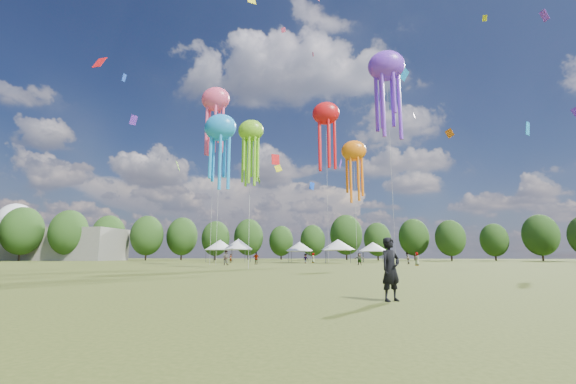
# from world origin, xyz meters

# --- Properties ---
(ground) EXTENTS (300.00, 300.00, 0.00)m
(ground) POSITION_xyz_m (0.00, 0.00, 0.00)
(ground) COLOR #384416
(ground) RESTS_ON ground
(observer_main) EXTENTS (0.74, 0.71, 1.70)m
(observer_main) POSITION_xyz_m (6.99, -1.75, 0.85)
(observer_main) COLOR black
(observer_main) RESTS_ON ground
(spectator_near) EXTENTS (1.00, 0.83, 1.87)m
(spectator_near) POSITION_xyz_m (-9.93, 33.87, 0.94)
(spectator_near) COLOR gray
(spectator_near) RESTS_ON ground
(spectators_far) EXTENTS (28.88, 18.23, 1.71)m
(spectators_far) POSITION_xyz_m (3.65, 43.08, 0.81)
(spectators_far) COLOR gray
(spectators_far) RESTS_ON ground
(festival_tents) EXTENTS (35.04, 12.90, 4.34)m
(festival_tents) POSITION_xyz_m (-5.53, 55.54, 3.11)
(festival_tents) COLOR #47474C
(festival_tents) RESTS_ON ground
(show_kites) EXTENTS (29.74, 25.00, 32.36)m
(show_kites) POSITION_xyz_m (1.62, 38.71, 21.61)
(show_kites) COLOR #1B94E7
(show_kites) RESTS_ON ground
(small_kites) EXTENTS (73.71, 68.25, 45.31)m
(small_kites) POSITION_xyz_m (1.59, 42.61, 29.19)
(small_kites) COLOR #1B94E7
(small_kites) RESTS_ON ground
(treeline) EXTENTS (201.57, 95.24, 13.43)m
(treeline) POSITION_xyz_m (-3.87, 62.51, 6.54)
(treeline) COLOR #38281C
(treeline) RESTS_ON ground
(hangar) EXTENTS (40.00, 12.00, 8.00)m
(hangar) POSITION_xyz_m (-72.00, 72.00, 4.00)
(hangar) COLOR gray
(hangar) RESTS_ON ground
(radome) EXTENTS (9.00, 9.00, 16.00)m
(radome) POSITION_xyz_m (-88.00, 78.00, 9.99)
(radome) COLOR white
(radome) RESTS_ON ground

